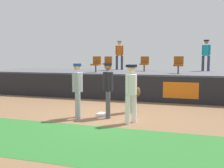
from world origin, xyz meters
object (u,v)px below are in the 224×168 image
player_fielder_home (132,90)px  seat_front_right (178,64)px  player_runner_visitor (132,85)px  seat_front_left (96,63)px  seat_back_center (144,63)px  spectator_hooded (206,53)px  player_umpire (108,86)px  first_base (103,114)px  seat_back_left (108,63)px  player_coach_visitor (77,87)px  spectator_capped (119,53)px

player_fielder_home → seat_front_right: seat_front_right is taller
player_runner_visitor → seat_front_right: (1.39, 3.89, 0.67)m
seat_front_right → seat_front_left: same height
seat_back_center → spectator_hooded: bearing=16.7°
seat_back_center → player_umpire: bearing=-89.9°
player_fielder_home → player_umpire: player_umpire is taller
seat_back_center → spectator_hooded: 3.55m
seat_front_right → seat_front_left: 4.28m
player_fielder_home → seat_front_right: size_ratio=2.13×
first_base → player_runner_visitor: 1.52m
first_base → player_fielder_home: (1.16, -0.74, 0.99)m
seat_front_right → spectator_hooded: 3.17m
first_base → seat_back_left: bearing=107.2°
player_coach_visitor → seat_front_right: 6.11m
player_runner_visitor → spectator_capped: spectator_capped is taller
player_umpire → seat_back_left: seat_back_left is taller
seat_front_right → player_umpire: bearing=-112.0°
seat_front_right → seat_back_left: bearing=157.0°
player_coach_visitor → seat_back_center: seat_back_center is taller
seat_front_left → player_coach_visitor: bearing=-75.4°
first_base → seat_front_left: seat_front_left is taller
player_umpire → seat_front_right: size_ratio=2.17×
seat_front_left → player_runner_visitor: bearing=-53.4°
player_fielder_home → spectator_capped: 8.94m
player_coach_visitor → player_fielder_home: bearing=56.6°
seat_back_center → spectator_hooded: spectator_hooded is taller
player_runner_visitor → player_umpire: 1.18m
seat_front_right → seat_back_left: size_ratio=1.00×
player_umpire → seat_front_left: size_ratio=2.17×
player_umpire → player_fielder_home: bearing=40.8°
seat_back_left → player_fielder_home: bearing=-66.4°
seat_back_left → seat_front_left: bearing=-91.6°
first_base → spectator_hooded: 8.63m
player_coach_visitor → seat_back_center: 7.22m
seat_back_left → spectator_capped: bearing=70.6°
player_runner_visitor → seat_front_right: 4.19m
spectator_capped → player_fielder_home: bearing=99.3°
player_runner_visitor → player_coach_visitor: size_ratio=0.97×
seat_back_left → spectator_hooded: spectator_hooded is taller
player_umpire → seat_front_left: bearing=-173.9°
player_coach_visitor → seat_front_right: seat_front_right is taller
first_base → player_coach_visitor: size_ratio=0.22×
player_fielder_home → player_coach_visitor: 1.84m
first_base → seat_front_left: 5.41m
spectator_hooded → seat_front_right: bearing=85.4°
first_base → spectator_capped: (-1.61, 7.67, 2.23)m
spectator_hooded → spectator_capped: spectator_capped is taller
player_runner_visitor → spectator_capped: (-2.43, 6.85, 1.26)m
seat_back_center → seat_front_right: bearing=-42.0°
player_runner_visitor → seat_front_left: 4.89m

